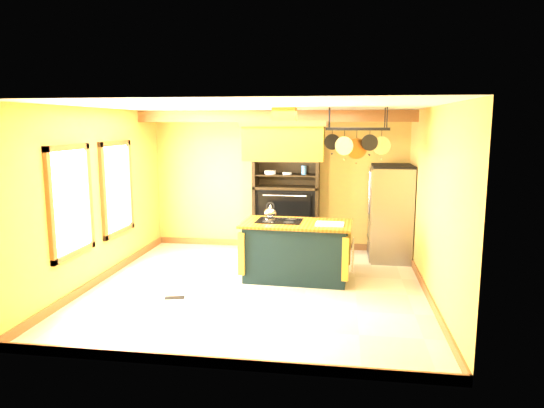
% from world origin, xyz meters
% --- Properties ---
extents(floor, '(5.00, 5.00, 0.00)m').
position_xyz_m(floor, '(0.00, 0.00, 0.00)').
color(floor, beige).
rests_on(floor, ground).
extents(ceiling, '(5.00, 5.00, 0.00)m').
position_xyz_m(ceiling, '(0.00, 0.00, 2.70)').
color(ceiling, white).
rests_on(ceiling, wall_back).
extents(wall_back, '(5.00, 0.02, 2.70)m').
position_xyz_m(wall_back, '(0.00, 2.50, 1.35)').
color(wall_back, gold).
rests_on(wall_back, floor).
extents(wall_front, '(5.00, 0.02, 2.70)m').
position_xyz_m(wall_front, '(0.00, -2.50, 1.35)').
color(wall_front, gold).
rests_on(wall_front, floor).
extents(wall_left, '(0.02, 5.00, 2.70)m').
position_xyz_m(wall_left, '(-2.50, 0.00, 1.35)').
color(wall_left, gold).
rests_on(wall_left, floor).
extents(wall_right, '(0.02, 5.00, 2.70)m').
position_xyz_m(wall_right, '(2.50, 0.00, 1.35)').
color(wall_right, gold).
rests_on(wall_right, floor).
extents(ceiling_beam, '(5.00, 0.15, 0.20)m').
position_xyz_m(ceiling_beam, '(0.00, 1.70, 2.59)').
color(ceiling_beam, '#99562F').
rests_on(ceiling_beam, ceiling).
extents(window_near, '(0.06, 1.06, 1.56)m').
position_xyz_m(window_near, '(-2.47, -0.80, 1.40)').
color(window_near, '#99562F').
rests_on(window_near, wall_left).
extents(window_far, '(0.06, 1.06, 1.56)m').
position_xyz_m(window_far, '(-2.47, 0.60, 1.40)').
color(window_far, '#99562F').
rests_on(window_far, wall_left).
extents(kitchen_island, '(1.76, 1.03, 1.11)m').
position_xyz_m(kitchen_island, '(0.54, 0.53, 0.47)').
color(kitchen_island, black).
rests_on(kitchen_island, floor).
extents(range_hood, '(1.29, 0.73, 0.80)m').
position_xyz_m(range_hood, '(0.35, 0.53, 2.23)').
color(range_hood, '#A78729').
rests_on(range_hood, ceiling).
extents(pot_rack, '(1.00, 0.46, 0.78)m').
position_xyz_m(pot_rack, '(1.45, 0.54, 2.28)').
color(pot_rack, black).
rests_on(pot_rack, ceiling).
extents(refrigerator, '(0.74, 0.87, 1.69)m').
position_xyz_m(refrigerator, '(2.11, 1.89, 0.82)').
color(refrigerator, gray).
rests_on(refrigerator, floor).
extents(hutch, '(1.25, 0.57, 2.22)m').
position_xyz_m(hutch, '(0.18, 2.26, 0.86)').
color(hutch, black).
rests_on(hutch, floor).
extents(floor_register, '(0.30, 0.19, 0.01)m').
position_xyz_m(floor_register, '(-1.09, -0.61, 0.01)').
color(floor_register, black).
rests_on(floor_register, floor).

